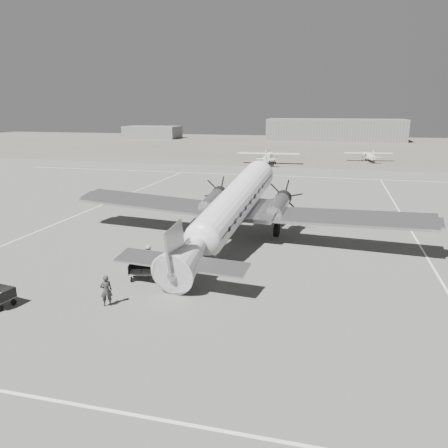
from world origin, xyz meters
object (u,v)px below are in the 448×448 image
Objects in this scene: hangar_main at (335,130)px; ramp_agent at (149,260)px; shed_secondary at (152,132)px; baggage_cart_near at (143,272)px; ground_crew at (106,291)px; passenger at (173,247)px; light_plane_left at (268,158)px; light_plane_right at (368,157)px; dc3_airliner at (231,210)px.

hangar_main reaches higher than ramp_agent.
shed_secondary is 128.04m from baggage_cart_near.
ground_crew is 7.71m from passenger.
light_plane_left is 56.50m from baggage_cart_near.
passenger is (-16.40, -61.61, -0.10)m from light_plane_right.
light_plane_left reaches higher than passenger.
light_plane_left is (-4.63, 48.91, -1.54)m from dc3_airliner.
shed_secondary is at bearing 97.23° from baggage_cart_near.
light_plane_left is at bearing -99.60° from hangar_main.
light_plane_right is 5.45× the size of ground_crew.
baggage_cart_near is (1.12, -56.49, -0.67)m from light_plane_left.
light_plane_right is at bearing -139.27° from ground_crew.
light_plane_left is (-11.23, -66.42, -2.14)m from hangar_main.
hangar_main reaches higher than passenger.
shed_secondary is 127.40m from ramp_agent.
shed_secondary reaches higher than ramp_agent.
shed_secondary is at bearing -175.24° from hangar_main.
dc3_airliner is 5.16m from passenger.
dc3_airliner is 49.16m from light_plane_left.
ramp_agent is (0.08, 0.72, 0.46)m from baggage_cart_near.
hangar_main is 25.16× the size of ground_crew.
hangar_main is 115.52m from dc3_airliner.
shed_secondary is (-60.00, -5.00, -1.30)m from hangar_main.
passenger is (0.74, 7.68, 0.01)m from ground_crew.
dc3_airliner is at bearing -111.55° from light_plane_right.
ramp_agent is (-10.04, -122.18, -2.34)m from hangar_main.
light_plane_left is 55.78m from ramp_agent.
light_plane_right is 5.41× the size of passenger.
ramp_agent is (1.19, -55.76, -0.21)m from light_plane_left.
light_plane_right is at bearing -25.26° from passenger.
ramp_agent reaches higher than light_plane_right.
hangar_main is at bearing 88.03° from light_plane_right.
ramp_agent reaches higher than passenger.
shed_secondary reaches higher than baggage_cart_near.
baggage_cart_near is at bearing -92.16° from light_plane_left.
light_plane_left is at bearing 18.41° from ramp_agent.
ground_crew is at bearing -110.73° from baggage_cart_near.
ground_crew is 4.52m from ramp_agent.
baggage_cart_near is at bearing 163.66° from passenger.
shed_secondary is 124.62m from passenger.
baggage_cart_near is at bearing -94.70° from hangar_main.
ramp_agent is at bearing -92.07° from light_plane_left.
baggage_cart_near is 1.03× the size of passenger.
hangar_main is 122.62m from ramp_agent.
ground_crew is at bearing -67.84° from shed_secondary.
light_plane_right reaches higher than baggage_cart_near.
light_plane_right is at bearing 83.07° from dc3_airliner.
passenger is (1.53, -52.59, -0.32)m from light_plane_left.
hangar_main is 3.75× the size of light_plane_left.
hangar_main is 2.33× the size of shed_secondary.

